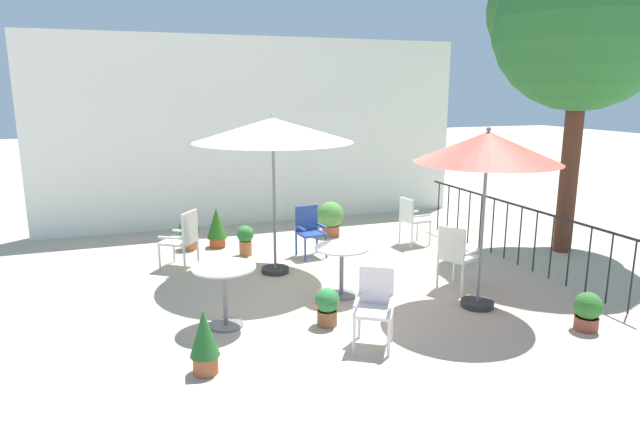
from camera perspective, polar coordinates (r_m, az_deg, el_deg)
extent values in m
plane|color=#BBAA94|center=(8.47, 0.81, -7.27)|extent=(60.00, 60.00, 0.00)
cube|color=white|center=(12.20, -6.40, 8.35)|extent=(9.27, 0.30, 3.98)
cube|color=black|center=(9.84, 19.44, 0.87)|extent=(0.03, 5.12, 0.03)
cylinder|color=black|center=(8.31, 29.48, -5.73)|extent=(0.02, 0.02, 1.00)
cylinder|color=black|center=(8.54, 27.64, -5.07)|extent=(0.02, 0.02, 1.00)
cylinder|color=black|center=(8.78, 25.91, -4.44)|extent=(0.02, 0.02, 1.00)
cylinder|color=black|center=(9.03, 24.28, -3.83)|extent=(0.02, 0.02, 1.00)
cylinder|color=black|center=(9.28, 22.73, -3.26)|extent=(0.02, 0.02, 1.00)
cylinder|color=black|center=(9.54, 21.28, -2.72)|extent=(0.02, 0.02, 1.00)
cylinder|color=black|center=(9.81, 19.90, -2.20)|extent=(0.02, 0.02, 1.00)
cylinder|color=black|center=(10.08, 18.59, -1.71)|extent=(0.02, 0.02, 1.00)
cylinder|color=black|center=(10.36, 17.36, -1.25)|extent=(0.02, 0.02, 1.00)
cylinder|color=black|center=(10.65, 16.19, -0.81)|extent=(0.02, 0.02, 1.00)
cylinder|color=black|center=(10.94, 15.08, -0.39)|extent=(0.02, 0.02, 1.00)
cylinder|color=black|center=(11.23, 14.04, 0.00)|extent=(0.02, 0.02, 1.00)
cylinder|color=black|center=(11.53, 13.04, 0.38)|extent=(0.02, 0.02, 1.00)
cylinder|color=black|center=(11.84, 12.10, 0.73)|extent=(0.02, 0.02, 1.00)
cylinder|color=#552E1F|center=(10.80, 24.30, 4.07)|extent=(0.31, 0.31, 2.97)
sphere|color=#296D30|center=(10.77, 25.58, 17.61)|extent=(3.06, 3.06, 3.06)
sphere|color=#316325|center=(11.49, 27.13, 15.54)|extent=(1.83, 1.83, 1.83)
sphere|color=#317030|center=(10.72, 21.41, 18.82)|extent=(1.68, 1.68, 1.68)
cylinder|color=#2D2D2D|center=(7.92, 15.88, -8.93)|extent=(0.44, 0.44, 0.08)
cylinder|color=slate|center=(7.58, 16.40, -0.86)|extent=(0.04, 0.04, 2.37)
cone|color=#E15243|center=(7.42, 16.87, 6.55)|extent=(1.87, 1.87, 0.40)
sphere|color=slate|center=(7.41, 16.99, 8.30)|extent=(0.06, 0.06, 0.06)
cylinder|color=#2D2D2D|center=(9.01, -4.62, -5.82)|extent=(0.44, 0.44, 0.08)
cylinder|color=slate|center=(8.70, -4.75, 1.65)|extent=(0.04, 0.04, 2.47)
cone|color=beige|center=(8.56, -4.88, 8.57)|extent=(2.47, 2.47, 0.36)
sphere|color=slate|center=(8.55, -4.91, 9.98)|extent=(0.06, 0.06, 0.06)
cylinder|color=silver|center=(6.87, -9.87, -5.50)|extent=(0.78, 0.78, 0.02)
cylinder|color=slate|center=(7.00, -9.75, -8.53)|extent=(0.06, 0.06, 0.76)
cylinder|color=slate|center=(7.14, -9.64, -11.25)|extent=(0.43, 0.43, 0.03)
cylinder|color=white|center=(7.79, 2.26, -3.54)|extent=(0.77, 0.77, 0.02)
cylinder|color=slate|center=(7.90, 2.23, -6.08)|extent=(0.06, 0.06, 0.70)
cylinder|color=slate|center=(8.01, 2.21, -8.36)|extent=(0.42, 0.42, 0.03)
cube|color=white|center=(10.63, 9.77, -0.67)|extent=(0.50, 0.48, 0.04)
cube|color=white|center=(10.46, 8.91, 0.43)|extent=(0.09, 0.41, 0.41)
cube|color=white|center=(10.45, 10.42, -0.25)|extent=(0.41, 0.09, 0.03)
cube|color=white|center=(10.75, 9.18, 0.17)|extent=(0.41, 0.09, 0.03)
cylinder|color=white|center=(10.65, 11.24, -2.06)|extent=(0.04, 0.04, 0.45)
cylinder|color=white|center=(10.96, 9.99, -1.59)|extent=(0.04, 0.04, 0.45)
cylinder|color=white|center=(10.41, 9.44, -2.33)|extent=(0.04, 0.04, 0.45)
cylinder|color=white|center=(10.72, 8.21, -1.84)|extent=(0.04, 0.04, 0.45)
cube|color=silver|center=(6.38, 5.58, -10.00)|extent=(0.59, 0.60, 0.04)
cube|color=silver|center=(6.48, 5.83, -7.35)|extent=(0.36, 0.24, 0.44)
cube|color=silver|center=(6.36, 3.87, -8.89)|extent=(0.24, 0.36, 0.03)
cube|color=silver|center=(6.32, 7.34, -9.10)|extent=(0.24, 0.36, 0.03)
cylinder|color=silver|center=(6.31, 3.53, -12.48)|extent=(0.04, 0.04, 0.41)
cylinder|color=silver|center=(6.27, 7.10, -12.73)|extent=(0.04, 0.04, 0.41)
cylinder|color=silver|center=(6.68, 4.07, -11.03)|extent=(0.04, 0.04, 0.41)
cylinder|color=silver|center=(6.64, 7.43, -11.25)|extent=(0.04, 0.04, 0.41)
cube|color=silver|center=(9.40, -14.39, -2.80)|extent=(0.68, 0.68, 0.04)
cube|color=silver|center=(9.23, -13.27, -1.32)|extent=(0.30, 0.40, 0.50)
cube|color=silver|center=(9.56, -13.77, -1.77)|extent=(0.38, 0.29, 0.03)
cube|color=silver|center=(9.19, -15.13, -2.44)|extent=(0.38, 0.29, 0.03)
cylinder|color=silver|center=(9.77, -14.82, -3.67)|extent=(0.04, 0.04, 0.43)
cylinder|color=silver|center=(9.39, -16.21, -4.40)|extent=(0.04, 0.04, 0.43)
cylinder|color=silver|center=(9.55, -12.46, -3.92)|extent=(0.04, 0.04, 0.43)
cylinder|color=silver|center=(9.17, -13.78, -4.68)|extent=(0.04, 0.04, 0.43)
cube|color=#294894|center=(9.70, -0.92, -2.07)|extent=(0.49, 0.47, 0.04)
cube|color=#294894|center=(9.81, -1.40, -0.45)|extent=(0.42, 0.09, 0.44)
cube|color=#294894|center=(9.59, -2.01, -1.51)|extent=(0.08, 0.38, 0.03)
cube|color=#294894|center=(9.75, 0.15, -1.26)|extent=(0.08, 0.38, 0.03)
cylinder|color=#294894|center=(9.51, -1.53, -3.76)|extent=(0.04, 0.04, 0.40)
cylinder|color=#294894|center=(9.67, 0.67, -3.46)|extent=(0.04, 0.04, 0.40)
cylinder|color=#294894|center=(9.85, -2.47, -3.19)|extent=(0.04, 0.04, 0.40)
cylinder|color=#294894|center=(10.01, -0.33, -2.91)|extent=(0.04, 0.04, 0.40)
cube|color=silver|center=(8.43, 14.12, -4.38)|extent=(0.64, 0.62, 0.04)
cube|color=silver|center=(8.18, 13.39, -3.02)|extent=(0.22, 0.41, 0.47)
cube|color=silver|center=(8.30, 15.38, -3.86)|extent=(0.42, 0.22, 0.03)
cube|color=silver|center=(8.50, 12.97, -3.34)|extent=(0.42, 0.22, 0.03)
cylinder|color=silver|center=(8.60, 16.01, -5.88)|extent=(0.04, 0.04, 0.45)
cylinder|color=silver|center=(8.79, 13.64, -5.33)|extent=(0.04, 0.04, 0.45)
cylinder|color=silver|center=(8.22, 14.44, -6.65)|extent=(0.04, 0.04, 0.45)
cylinder|color=silver|center=(8.43, 12.01, -6.04)|extent=(0.04, 0.04, 0.45)
cylinder|color=#BE723F|center=(9.95, -7.67, -3.55)|extent=(0.22, 0.22, 0.26)
cylinder|color=#382819|center=(9.91, -7.69, -2.87)|extent=(0.19, 0.19, 0.02)
sphere|color=#2E7E33|center=(9.88, -7.72, -2.10)|extent=(0.30, 0.30, 0.30)
sphere|color=#E75439|center=(9.81, -8.13, -2.30)|extent=(0.07, 0.07, 0.07)
sphere|color=#E75439|center=(9.92, -8.20, -1.98)|extent=(0.07, 0.07, 0.07)
cylinder|color=#AE4B29|center=(10.56, -10.52, -2.94)|extent=(0.29, 0.29, 0.18)
cylinder|color=#382819|center=(10.53, -10.53, -2.53)|extent=(0.26, 0.26, 0.02)
cone|color=#2C6B1F|center=(10.46, -10.60, -0.95)|extent=(0.37, 0.37, 0.58)
cylinder|color=#BA593A|center=(11.20, 1.11, -1.76)|extent=(0.36, 0.36, 0.20)
cylinder|color=#382819|center=(11.18, 1.11, -1.32)|extent=(0.31, 0.31, 0.02)
sphere|color=#508D3F|center=(11.13, 1.11, -0.13)|extent=(0.53, 0.53, 0.53)
cylinder|color=brown|center=(7.04, 0.74, -10.68)|extent=(0.25, 0.25, 0.20)
cylinder|color=#382819|center=(7.01, 0.74, -10.02)|extent=(0.22, 0.22, 0.02)
sphere|color=#2E7B3A|center=(6.95, 0.74, -8.93)|extent=(0.31, 0.31, 0.31)
sphere|color=#E6533B|center=(6.92, -0.29, -9.29)|extent=(0.09, 0.09, 0.09)
sphere|color=#E6533B|center=(6.88, 1.15, -9.41)|extent=(0.08, 0.08, 0.08)
sphere|color=#E6533B|center=(6.90, 1.61, -9.17)|extent=(0.09, 0.09, 0.09)
sphere|color=#E6533B|center=(7.03, 0.25, -8.09)|extent=(0.09, 0.09, 0.09)
cylinder|color=#A55733|center=(6.07, -11.70, -14.95)|extent=(0.26, 0.26, 0.20)
cylinder|color=#382819|center=(6.03, -11.74, -14.19)|extent=(0.23, 0.23, 0.02)
cone|color=#246127|center=(5.92, -11.86, -11.94)|extent=(0.31, 0.31, 0.50)
cylinder|color=#C46941|center=(10.52, -13.28, -3.03)|extent=(0.28, 0.28, 0.21)
cylinder|color=#382819|center=(10.49, -13.30, -2.53)|extent=(0.25, 0.25, 0.02)
sphere|color=#1D5D29|center=(10.45, -13.35, -1.62)|extent=(0.38, 0.38, 0.38)
sphere|color=#C14AB4|center=(10.50, -12.68, -1.35)|extent=(0.10, 0.10, 0.10)
sphere|color=#C14AB4|center=(10.37, -13.81, -2.06)|extent=(0.07, 0.07, 0.07)
sphere|color=#C14AB4|center=(10.36, -13.84, -1.48)|extent=(0.09, 0.09, 0.09)
cylinder|color=brown|center=(7.66, 25.72, -10.14)|extent=(0.28, 0.28, 0.17)
cylinder|color=#382819|center=(7.63, 25.77, -9.64)|extent=(0.25, 0.25, 0.02)
sphere|color=#31712C|center=(7.58, 25.89, -8.55)|extent=(0.34, 0.34, 0.34)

